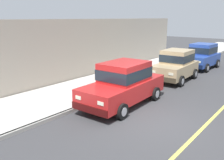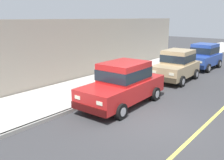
{
  "view_description": "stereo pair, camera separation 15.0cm",
  "coord_description": "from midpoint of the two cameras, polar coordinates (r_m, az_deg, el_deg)",
  "views": [
    {
      "loc": [
        4.06,
        -7.67,
        3.82
      ],
      "look_at": [
        -3.16,
        1.35,
        0.85
      ],
      "focal_mm": 39.16,
      "sensor_mm": 36.0,
      "label": 1
    },
    {
      "loc": [
        4.18,
        -7.57,
        3.82
      ],
      "look_at": [
        -3.16,
        1.35,
        0.85
      ],
      "focal_mm": 39.16,
      "sensor_mm": 36.0,
      "label": 2
    }
  ],
  "objects": [
    {
      "name": "curb",
      "position": [
        11.21,
        -4.9,
        -5.17
      ],
      "size": [
        0.16,
        64.0,
        0.14
      ],
      "primitive_type": "cube",
      "color": "gray",
      "rests_on": "ground"
    },
    {
      "name": "sidewalk",
      "position": [
        12.46,
        -10.93,
        -3.36
      ],
      "size": [
        3.6,
        64.0,
        0.14
      ],
      "primitive_type": "cube",
      "color": "#B7B5AD",
      "rests_on": "ground"
    },
    {
      "name": "dog_tan",
      "position": [
        13.64,
        -3.2,
        0.0
      ],
      "size": [
        0.75,
        0.25,
        0.49
      ],
      "color": "tan",
      "rests_on": "sidewalk"
    },
    {
      "name": "car_tan_hatchback",
      "position": [
        15.61,
        14.41,
        3.48
      ],
      "size": [
        2.06,
        3.86,
        1.88
      ],
      "color": "tan",
      "rests_on": "ground"
    },
    {
      "name": "car_blue_hatchback",
      "position": [
        19.96,
        20.06,
        5.36
      ],
      "size": [
        2.04,
        3.85,
        1.88
      ],
      "color": "#28479E",
      "rests_on": "ground"
    },
    {
      "name": "building_facade",
      "position": [
        16.66,
        -4.04,
        7.65
      ],
      "size": [
        0.5,
        20.0,
        3.73
      ],
      "primitive_type": "cube",
      "color": "#9E9384",
      "rests_on": "ground"
    },
    {
      "name": "ground_plane",
      "position": [
        9.47,
        9.53,
        -9.59
      ],
      "size": [
        80.0,
        80.0,
        0.0
      ],
      "primitive_type": "plane",
      "color": "#38383A"
    },
    {
      "name": "car_red_sedan",
      "position": [
        10.85,
        2.33,
        -0.75
      ],
      "size": [
        2.14,
        4.66,
        1.92
      ],
      "color": "red",
      "rests_on": "ground"
    },
    {
      "name": "fire_hydrant",
      "position": [
        14.83,
        5.99,
        1.32
      ],
      "size": [
        0.34,
        0.24,
        0.72
      ],
      "color": "gold",
      "rests_on": "sidewalk"
    },
    {
      "name": "lane_centre_line",
      "position": [
        8.89,
        18.74,
        -11.84
      ],
      "size": [
        0.12,
        57.6,
        0.01
      ],
      "primitive_type": "cube",
      "color": "#E0D64C",
      "rests_on": "ground"
    }
  ]
}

